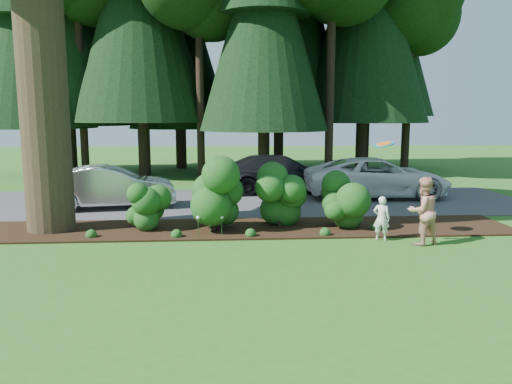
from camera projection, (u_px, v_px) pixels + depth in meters
ground at (222, 265)px, 10.48m from camera, size 80.00×80.00×0.00m
mulch_bed at (222, 229)px, 13.68m from camera, size 16.00×2.50×0.05m
driveway at (222, 202)px, 17.87m from camera, size 22.00×6.00×0.03m
shrub_row at (250, 201)px, 13.50m from camera, size 6.53×1.60×1.61m
lily_cluster at (210, 218)px, 12.75m from camera, size 0.69×0.09×0.57m
car_silver_wagon at (110, 187)px, 16.61m from camera, size 4.46×2.15×1.41m
car_white_suv at (377, 177)px, 18.77m from camera, size 5.43×2.54×1.50m
car_dark_suv at (280, 173)px, 20.09m from camera, size 5.33×2.57×1.50m
child at (381, 218)px, 12.44m from camera, size 0.48×0.41×1.12m
adult at (423, 211)px, 12.00m from camera, size 0.93×0.80×1.65m
frisbee at (384, 144)px, 12.25m from camera, size 0.53×0.52×0.19m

